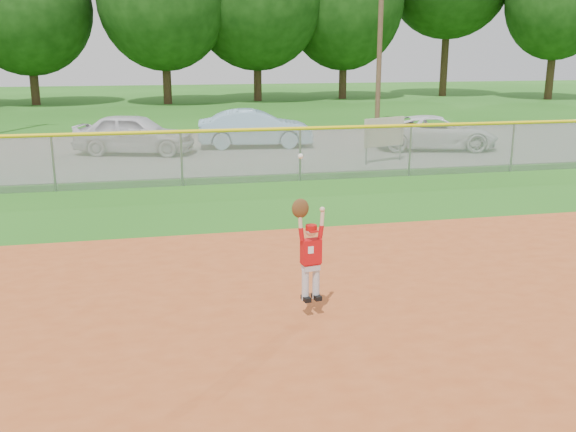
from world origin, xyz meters
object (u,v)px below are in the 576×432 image
Objects in this scene: car_white_a at (134,134)px; car_blue at (255,128)px; car_white_b at (436,132)px; sponsor_sign at (384,133)px; ballplayer at (309,250)px.

car_blue is (4.44, 0.69, -0.01)m from car_white_a.
sponsor_sign is at bearing 141.88° from car_white_b.
ballplayer is (-5.44, -11.63, 0.01)m from sponsor_sign.
car_blue is 0.96× the size of car_white_b.
car_white_b is 2.81× the size of sponsor_sign.
ballplayer is (-8.34, -13.91, 0.36)m from car_white_b.
sponsor_sign is (-2.90, -2.28, 0.34)m from car_white_b.
car_white_a is 8.78m from sponsor_sign.
car_blue is at bearing 86.91° from car_white_b.
car_white_b is 16.22m from ballplayer.
ballplayer reaches higher than car_white_a.
ballplayer reaches higher than sponsor_sign.
sponsor_sign is 12.84m from ballplayer.
car_white_a is 15.40m from ballplayer.
ballplayer is at bearing 178.47° from car_blue.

